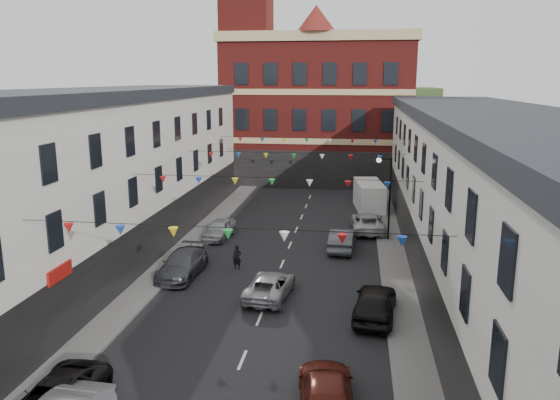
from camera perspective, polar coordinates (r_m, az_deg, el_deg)
The scene contains 19 objects.
ground at distance 26.93m, azimuth -2.16°, elevation -12.29°, with size 160.00×160.00×0.00m, color black.
pavement_left at distance 30.53m, azimuth -14.51°, elevation -9.46°, with size 1.80×64.00×0.15m, color #605E5B.
pavement_right at distance 28.47m, azimuth 12.65°, elevation -11.01°, with size 1.80×64.00×0.15m, color #605E5B.
terrace_left at distance 30.40m, azimuth -24.31°, elevation 0.12°, with size 8.40×56.00×10.70m.
terrace_right at distance 26.89m, azimuth 23.73°, elevation -2.43°, with size 8.40×56.00×9.70m.
civic_building at distance 62.22m, azimuth 4.04°, elevation 9.60°, with size 20.60×13.30×18.50m.
clock_tower at distance 60.33m, azimuth -3.48°, elevation 15.98°, with size 5.60×5.60×30.00m.
distant_hill at distance 86.68m, azimuth 2.49°, elevation 8.37°, with size 40.00×14.00×10.00m, color #314C23.
street_lamp at distance 38.82m, azimuth 11.08°, elevation 1.32°, with size 1.10×0.36×6.00m.
car_left_c at distance 21.19m, azimuth -22.39°, elevation -18.69°, with size 2.15×4.67×1.30m, color black.
car_left_d at distance 32.60m, azimuth -10.16°, elevation -6.60°, with size 2.03×4.98×1.45m, color #3A3B41.
car_left_e at distance 39.77m, azimuth -6.35°, elevation -3.02°, with size 1.61×4.00×1.36m, color gray.
car_right_c at distance 20.14m, azimuth 4.83°, elevation -19.33°, with size 1.93×4.76×1.38m, color #4F180F.
car_right_d at distance 27.07m, azimuth 9.90°, elevation -10.47°, with size 1.91×4.75×1.62m, color black.
car_right_e at distance 37.11m, azimuth 6.53°, elevation -4.07°, with size 1.58×4.52×1.49m, color #4D4E55.
car_right_f at distance 41.68m, azimuth 9.14°, elevation -2.34°, with size 2.37×5.13×1.43m, color silver.
moving_car at distance 29.13m, azimuth -1.08°, elevation -8.94°, with size 2.11×4.58×1.27m, color #A2A3A9.
white_van at distance 48.65m, azimuth 9.28°, elevation 0.43°, with size 2.14×5.56×2.46m, color white.
pedestrian at distance 33.25m, azimuth -4.51°, elevation -5.99°, with size 0.55×0.36×1.51m, color black.
Camera 1 is at (4.40, -24.04, 11.31)m, focal length 35.00 mm.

